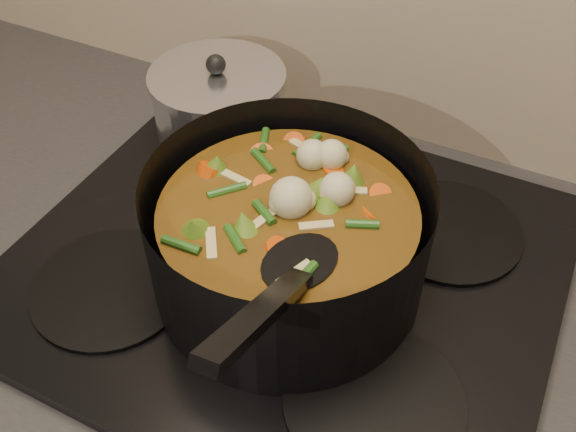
% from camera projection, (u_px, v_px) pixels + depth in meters
% --- Properties ---
extents(stovetop, '(0.62, 0.54, 0.03)m').
position_uv_depth(stovetop, '(287.00, 264.00, 0.77)').
color(stovetop, black).
rests_on(stovetop, counter).
extents(stockpot, '(0.33, 0.42, 0.22)m').
position_uv_depth(stockpot, '(288.00, 240.00, 0.69)').
color(stockpot, black).
rests_on(stockpot, stovetop).
extents(saucepan, '(0.18, 0.18, 0.15)m').
position_uv_depth(saucepan, '(220.00, 112.00, 0.87)').
color(saucepan, silver).
rests_on(saucepan, stovetop).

